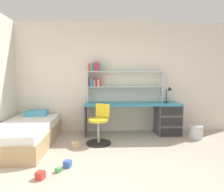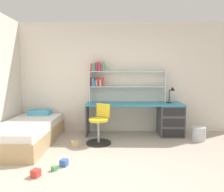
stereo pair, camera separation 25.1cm
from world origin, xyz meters
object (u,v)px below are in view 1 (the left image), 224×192
object	(u,v)px
bed_platform	(26,134)
toy_block_green_3	(58,170)
toy_block_natural_2	(75,145)
toy_block_red_0	(40,175)
swivel_chair	(99,128)
toy_block_blue_1	(67,164)
bookshelf_hutch	(113,78)
desk_lamp	(170,92)
desk	(158,116)
waste_bin	(196,132)

from	to	relation	value
bed_platform	toy_block_green_3	size ratio (longest dim) A/B	28.32
bed_platform	toy_block_natural_2	bearing A→B (deg)	-9.87
toy_block_red_0	swivel_chair	bearing A→B (deg)	61.70
toy_block_red_0	toy_block_blue_1	xyz separation A→B (m)	(0.31, 0.35, -0.00)
bed_platform	toy_block_blue_1	distance (m)	1.46
toy_block_green_3	toy_block_natural_2	bearing A→B (deg)	83.70
bookshelf_hutch	toy_block_red_0	size ratio (longest dim) A/B	17.08
swivel_chair	bed_platform	bearing A→B (deg)	-177.19
toy_block_natural_2	bookshelf_hutch	bearing A→B (deg)	53.01
toy_block_red_0	desk_lamp	bearing A→B (deg)	40.59
bookshelf_hutch	toy_block_green_3	world-z (taller)	bookshelf_hutch
swivel_chair	toy_block_green_3	world-z (taller)	swivel_chair
bed_platform	toy_block_red_0	size ratio (longest dim) A/B	18.78
desk_lamp	bed_platform	xyz separation A→B (m)	(-3.15, -0.71, -0.78)
desk	toy_block_red_0	xyz separation A→B (m)	(-2.19, -2.08, -0.38)
bookshelf_hutch	toy_block_red_0	world-z (taller)	bookshelf_hutch
toy_block_natural_2	toy_block_green_3	size ratio (longest dim) A/B	1.69
bed_platform	desk	bearing A→B (deg)	13.47
toy_block_red_0	desk	bearing A→B (deg)	43.59
bed_platform	toy_block_green_3	world-z (taller)	bed_platform
bookshelf_hutch	toy_block_red_0	distance (m)	2.83
bookshelf_hutch	swivel_chair	world-z (taller)	bookshelf_hutch
swivel_chair	toy_block_natural_2	distance (m)	0.60
bookshelf_hutch	toy_block_blue_1	world-z (taller)	bookshelf_hutch
bed_platform	waste_bin	distance (m)	3.65
bookshelf_hutch	bed_platform	distance (m)	2.29
desk	waste_bin	distance (m)	0.90
toy_block_blue_1	toy_block_green_3	world-z (taller)	toy_block_blue_1
desk	bed_platform	size ratio (longest dim) A/B	1.12
bed_platform	waste_bin	size ratio (longest dim) A/B	6.72
waste_bin	toy_block_blue_1	world-z (taller)	waste_bin
toy_block_red_0	toy_block_natural_2	world-z (taller)	toy_block_natural_2
bookshelf_hutch	toy_block_blue_1	bearing A→B (deg)	-112.59
bookshelf_hutch	desk_lamp	world-z (taller)	bookshelf_hutch
desk	desk_lamp	world-z (taller)	desk_lamp
desk_lamp	desk	bearing A→B (deg)	-174.83
desk_lamp	toy_block_green_3	world-z (taller)	desk_lamp
toy_block_blue_1	bookshelf_hutch	bearing A→B (deg)	67.41
desk	toy_block_green_3	xyz separation A→B (m)	(-1.98, -1.89, -0.39)
desk_lamp	waste_bin	xyz separation A→B (m)	(0.49, -0.42, -0.87)
bed_platform	toy_block_red_0	distance (m)	1.57
desk_lamp	toy_block_red_0	bearing A→B (deg)	-139.41
bed_platform	toy_block_natural_2	world-z (taller)	bed_platform
toy_block_red_0	toy_block_green_3	xyz separation A→B (m)	(0.21, 0.19, -0.02)
desk	toy_block_blue_1	xyz separation A→B (m)	(-1.88, -1.73, -0.38)
toy_block_red_0	toy_block_blue_1	distance (m)	0.47
bookshelf_hutch	toy_block_green_3	size ratio (longest dim) A/B	25.76
desk_lamp	toy_block_blue_1	distance (m)	2.94
desk	bookshelf_hutch	size ratio (longest dim) A/B	1.23
swivel_chair	toy_block_red_0	world-z (taller)	swivel_chair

